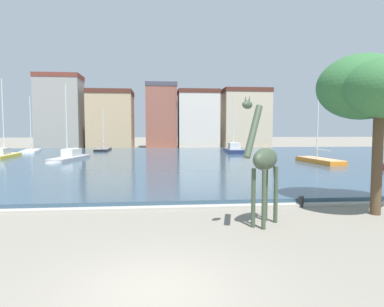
{
  "coord_description": "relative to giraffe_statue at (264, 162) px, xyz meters",
  "views": [
    {
      "loc": [
        0.16,
        -7.29,
        3.58
      ],
      "look_at": [
        2.04,
        11.95,
        2.2
      ],
      "focal_mm": 31.56,
      "sensor_mm": 36.0,
      "label": 1
    }
  ],
  "objects": [
    {
      "name": "shade_tree",
      "position": [
        5.31,
        1.33,
        2.88
      ],
      "size": [
        4.91,
        4.97,
        6.81
      ],
      "color": "brown",
      "rests_on": "ground"
    },
    {
      "name": "quay_edge_coping",
      "position": [
        -3.99,
        2.98,
        -2.33
      ],
      "size": [
        86.77,
        0.5,
        0.12
      ],
      "primitive_type": "cube",
      "color": "#ADA89E",
      "rests_on": "ground"
    },
    {
      "name": "sailboat_orange",
      "position": [
        11.77,
        20.18,
        -1.99
      ],
      "size": [
        2.36,
        7.29,
        7.52
      ],
      "color": "orange",
      "rests_on": "ground"
    },
    {
      "name": "ground_plane",
      "position": [
        -3.99,
        -4.73,
        -2.39
      ],
      "size": [
        300.0,
        300.0,
        0.0
      ],
      "primitive_type": "plane",
      "color": "gray"
    },
    {
      "name": "townhouse_wide_warehouse",
      "position": [
        -3.37,
        54.58,
        3.85
      ],
      "size": [
        5.97,
        6.97,
        12.46
      ],
      "color": "#8E5142",
      "rests_on": "ground"
    },
    {
      "name": "harbor_water",
      "position": [
        -3.99,
        26.17,
        -2.24
      ],
      "size": [
        86.77,
        45.88,
        0.31
      ],
      "primitive_type": "cube",
      "color": "#334C60",
      "rests_on": "ground"
    },
    {
      "name": "townhouse_narrow_midrow",
      "position": [
        13.12,
        53.74,
        3.36
      ],
      "size": [
        9.11,
        7.52,
        11.49
      ],
      "color": "#C6B293",
      "rests_on": "ground"
    },
    {
      "name": "sailboat_grey",
      "position": [
        -13.58,
        24.97,
        -1.89
      ],
      "size": [
        3.17,
        8.37,
        8.36
      ],
      "color": "#939399",
      "rests_on": "ground"
    },
    {
      "name": "sailboat_white",
      "position": [
        -22.48,
        39.41,
        -2.05
      ],
      "size": [
        3.49,
        8.55,
        8.34
      ],
      "color": "white",
      "rests_on": "ground"
    },
    {
      "name": "townhouse_tall_gabled",
      "position": [
        -21.8,
        51.88,
        4.37
      ],
      "size": [
        7.87,
        5.83,
        13.51
      ],
      "color": "gray",
      "rests_on": "ground"
    },
    {
      "name": "sailboat_black",
      "position": [
        -12.61,
        42.43,
        -2.04
      ],
      "size": [
        2.19,
        7.48,
        6.71
      ],
      "color": "black",
      "rests_on": "ground"
    },
    {
      "name": "townhouse_corner_house",
      "position": [
        -12.8,
        52.93,
        3.03
      ],
      "size": [
        8.21,
        8.08,
        10.82
      ],
      "color": "tan",
      "rests_on": "ground"
    },
    {
      "name": "sailboat_yellow",
      "position": [
        -22.12,
        29.79,
        -1.89
      ],
      "size": [
        2.43,
        7.93,
        9.5
      ],
      "color": "gold",
      "rests_on": "ground"
    },
    {
      "name": "sailboat_navy",
      "position": [
        6.74,
        35.44,
        -1.8
      ],
      "size": [
        2.41,
        7.02,
        8.86
      ],
      "color": "navy",
      "rests_on": "ground"
    },
    {
      "name": "townhouse_end_terrace",
      "position": [
        3.71,
        52.85,
        3.18
      ],
      "size": [
        7.77,
        5.89,
        11.13
      ],
      "color": "beige",
      "rests_on": "ground"
    },
    {
      "name": "giraffe_statue",
      "position": [
        0.0,
        0.0,
        0.0
      ],
      "size": [
        2.08,
        2.25,
        4.69
      ],
      "color": "#3D4C38",
      "rests_on": "ground"
    },
    {
      "name": "mooring_bollard",
      "position": [
        2.71,
        2.83,
        -2.14
      ],
      "size": [
        0.24,
        0.24,
        0.5
      ],
      "primitive_type": "cylinder",
      "color": "#232326",
      "rests_on": "ground"
    }
  ]
}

